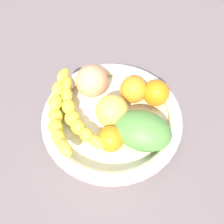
% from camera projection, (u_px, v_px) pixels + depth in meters
% --- Properties ---
extents(kitchen_counter, '(1.20, 1.20, 0.03)m').
position_uv_depth(kitchen_counter, '(112.00, 128.00, 0.54)').
color(kitchen_counter, '#6C5E61').
rests_on(kitchen_counter, ground).
extents(fruit_bowl, '(0.30, 0.30, 0.05)m').
position_uv_depth(fruit_bowl, '(112.00, 119.00, 0.51)').
color(fruit_bowl, beige).
rests_on(fruit_bowl, kitchen_counter).
extents(banana_draped_left, '(0.09, 0.19, 0.04)m').
position_uv_depth(banana_draped_left, '(75.00, 115.00, 0.49)').
color(banana_draped_left, yellow).
rests_on(banana_draped_left, fruit_bowl).
extents(banana_draped_right, '(0.14, 0.18, 0.06)m').
position_uv_depth(banana_draped_right, '(58.00, 113.00, 0.49)').
color(banana_draped_right, yellow).
rests_on(banana_draped_right, fruit_bowl).
extents(orange_front, '(0.06, 0.06, 0.06)m').
position_uv_depth(orange_front, '(156.00, 93.00, 0.52)').
color(orange_front, orange).
rests_on(orange_front, fruit_bowl).
extents(orange_mid_left, '(0.05, 0.05, 0.05)m').
position_uv_depth(orange_mid_left, '(111.00, 139.00, 0.46)').
color(orange_mid_left, orange).
rests_on(orange_mid_left, fruit_bowl).
extents(orange_mid_right, '(0.06, 0.06, 0.06)m').
position_uv_depth(orange_mid_right, '(134.00, 89.00, 0.52)').
color(orange_mid_right, orange).
rests_on(orange_mid_right, fruit_bowl).
extents(apple_yellow, '(0.07, 0.07, 0.07)m').
position_uv_depth(apple_yellow, '(111.00, 110.00, 0.49)').
color(apple_yellow, '#E2BE4F').
rests_on(apple_yellow, fruit_bowl).
extents(mango_green, '(0.13, 0.14, 0.07)m').
position_uv_depth(mango_green, '(143.00, 130.00, 0.46)').
color(mango_green, '#568E3F').
rests_on(mango_green, fruit_bowl).
extents(peach_blush, '(0.07, 0.07, 0.07)m').
position_uv_depth(peach_blush, '(92.00, 81.00, 0.53)').
color(peach_blush, '#F9986B').
rests_on(peach_blush, fruit_bowl).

